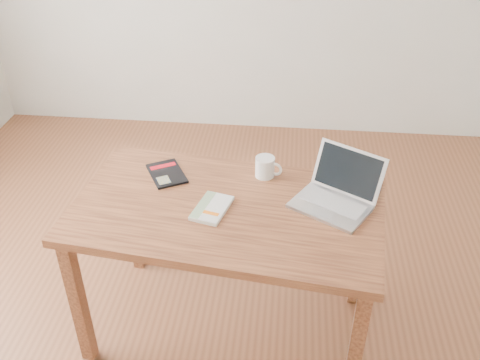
# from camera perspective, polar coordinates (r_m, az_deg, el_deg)

# --- Properties ---
(room) EXTENTS (4.04, 4.04, 2.70)m
(room) POSITION_cam_1_polar(r_m,az_deg,el_deg) (2.15, -6.80, 12.90)
(room) COLOR brown
(room) RESTS_ON ground
(desk) EXTENTS (1.40, 0.91, 0.75)m
(desk) POSITION_cam_1_polar(r_m,az_deg,el_deg) (2.34, -1.37, -4.61)
(desk) COLOR brown
(desk) RESTS_ON ground
(white_guidebook) EXTENTS (0.17, 0.23, 0.02)m
(white_guidebook) POSITION_cam_1_polar(r_m,az_deg,el_deg) (2.26, -3.03, -3.02)
(white_guidebook) COLOR beige
(white_guidebook) RESTS_ON desk
(black_guidebook) EXTENTS (0.23, 0.26, 0.01)m
(black_guidebook) POSITION_cam_1_polar(r_m,az_deg,el_deg) (2.51, -7.83, 0.70)
(black_guidebook) COLOR black
(black_guidebook) RESTS_ON desk
(laptop) EXTENTS (0.42, 0.41, 0.21)m
(laptop) POSITION_cam_1_polar(r_m,az_deg,el_deg) (2.32, 10.30, -1.42)
(laptop) COLOR silver
(laptop) RESTS_ON desk
(coffee_mug) EXTENTS (0.13, 0.09, 0.10)m
(coffee_mug) POSITION_cam_1_polar(r_m,az_deg,el_deg) (2.46, 2.75, 1.43)
(coffee_mug) COLOR white
(coffee_mug) RESTS_ON desk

